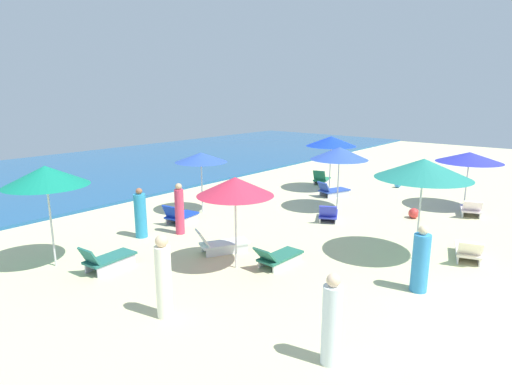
{
  "coord_description": "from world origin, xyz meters",
  "views": [
    {
      "loc": [
        -9.04,
        -0.3,
        4.46
      ],
      "look_at": [
        1.93,
        8.83,
        1.08
      ],
      "focal_mm": 29.9,
      "sensor_mm": 36.0,
      "label": 1
    }
  ],
  "objects": [
    {
      "name": "lounge_chair_1_0",
      "position": [
        -3.63,
        9.18,
        0.28
      ],
      "size": [
        1.42,
        0.69,
        0.74
      ],
      "rotation": [
        0.0,
        0.0,
        1.66
      ],
      "color": "silver",
      "rests_on": "ground_plane"
    },
    {
      "name": "beachgoer_0",
      "position": [
        -0.55,
        9.94,
        0.79
      ],
      "size": [
        0.41,
        0.41,
        1.66
      ],
      "rotation": [
        0.0,
        0.0,
        2.49
      ],
      "color": "#DC3D5E",
      "rests_on": "ground_plane"
    },
    {
      "name": "lounge_chair_0_0",
      "position": [
        3.76,
        7.01,
        0.23
      ],
      "size": [
        1.42,
        1.14,
        0.68
      ],
      "rotation": [
        0.0,
        0.0,
        2.05
      ],
      "color": "silver",
      "rests_on": "ground_plane"
    },
    {
      "name": "beachgoer_1",
      "position": [
        -4.17,
        6.15,
        0.84
      ],
      "size": [
        0.46,
        0.46,
        1.75
      ],
      "rotation": [
        0.0,
        0.0,
        0.84
      ],
      "color": "white",
      "rests_on": "ground_plane"
    },
    {
      "name": "beachgoer_4",
      "position": [
        0.28,
        2.6,
        0.72
      ],
      "size": [
        0.54,
        0.54,
        1.57
      ],
      "rotation": [
        0.0,
        0.0,
        5.64
      ],
      "color": "#328ACE",
      "rests_on": "ground_plane"
    },
    {
      "name": "umbrella_5",
      "position": [
        1.65,
        11.23,
        2.1
      ],
      "size": [
        1.93,
        1.93,
        2.28
      ],
      "color": "silver",
      "rests_on": "ground_plane"
    },
    {
      "name": "lounge_chair_5_0",
      "position": [
        0.21,
        10.85,
        0.26
      ],
      "size": [
        1.32,
        0.79,
        0.73
      ],
      "rotation": [
        0.0,
        0.0,
        1.72
      ],
      "color": "silver",
      "rests_on": "ground_plane"
    },
    {
      "name": "beachgoer_3",
      "position": [
        -1.54,
        10.63,
        0.73
      ],
      "size": [
        0.37,
        0.37,
        1.58
      ],
      "rotation": [
        0.0,
        0.0,
        4.71
      ],
      "color": "#2A90C2",
      "rests_on": "ground_plane"
    },
    {
      "name": "beach_ball_1",
      "position": [
        10.55,
        7.19,
        0.15
      ],
      "size": [
        0.31,
        0.31,
        0.31
      ],
      "primitive_type": "sphere",
      "color": "#378EDC",
      "rests_on": "ground_plane"
    },
    {
      "name": "lounge_chair_3_0",
      "position": [
        8.97,
        10.45,
        0.25
      ],
      "size": [
        1.36,
        0.91,
        0.75
      ],
      "rotation": [
        0.0,
        0.0,
        1.84
      ],
      "color": "silver",
      "rests_on": "ground_plane"
    },
    {
      "name": "umbrella_2",
      "position": [
        8.61,
        3.75,
        2.02
      ],
      "size": [
        2.44,
        2.44,
        2.22
      ],
      "color": "silver",
      "rests_on": "ground_plane"
    },
    {
      "name": "lounge_chair_3_1",
      "position": [
        7.09,
        8.74,
        0.25
      ],
      "size": [
        1.54,
        1.06,
        0.68
      ],
      "rotation": [
        0.0,
        0.0,
        1.23
      ],
      "color": "silver",
      "rests_on": "ground_plane"
    },
    {
      "name": "umbrella_6",
      "position": [
        -1.42,
        6.71,
        2.17
      ],
      "size": [
        1.95,
        1.95,
        2.4
      ],
      "color": "silver",
      "rests_on": "ground_plane"
    },
    {
      "name": "ocean",
      "position": [
        0.0,
        22.36,
        0.06
      ],
      "size": [
        60.0,
        15.29,
        0.12
      ],
      "primitive_type": "cube",
      "color": "#1F568A",
      "rests_on": "ground_plane"
    },
    {
      "name": "umbrella_1",
      "position": [
        -4.37,
        10.44,
        2.41
      ],
      "size": [
        2.09,
        2.09,
        2.67
      ],
      "color": "silver",
      "rests_on": "ground_plane"
    },
    {
      "name": "umbrella_0",
      "position": [
        5.24,
        7.49,
        2.2
      ],
      "size": [
        2.18,
        2.18,
        2.44
      ],
      "color": "silver",
      "rests_on": "ground_plane"
    },
    {
      "name": "beach_ball_0",
      "position": [
        5.98,
        4.78,
        0.19
      ],
      "size": [
        0.37,
        0.37,
        0.37
      ],
      "primitive_type": "sphere",
      "color": "red",
      "rests_on": "ground_plane"
    },
    {
      "name": "umbrella_4",
      "position": [
        2.16,
        3.34,
        2.51
      ],
      "size": [
        2.48,
        2.48,
        2.77
      ],
      "color": "silver",
      "rests_on": "ground_plane"
    },
    {
      "name": "lounge_chair_6_0",
      "position": [
        -0.6,
        5.97,
        0.23
      ],
      "size": [
        1.51,
        0.62,
        0.64
      ],
      "rotation": [
        0.0,
        0.0,
        1.53
      ],
      "color": "silver",
      "rests_on": "ground_plane"
    },
    {
      "name": "beachgoer_2",
      "position": [
        -3.37,
        2.8,
        0.76
      ],
      "size": [
        0.37,
        0.37,
        1.62
      ],
      "rotation": [
        0.0,
        0.0,
        4.84
      ],
      "color": "white",
      "rests_on": "ground_plane"
    },
    {
      "name": "umbrella_3",
      "position": [
        8.01,
        9.44,
        2.27
      ],
      "size": [
        2.27,
        2.27,
        2.5
      ],
      "color": "silver",
      "rests_on": "ground_plane"
    },
    {
      "name": "lounge_chair_6_1",
      "position": [
        -0.89,
        7.77,
        0.25
      ],
      "size": [
        1.57,
        1.18,
        0.73
      ],
      "rotation": [
        0.0,
        0.0,
        1.09
      ],
      "color": "silver",
      "rests_on": "ground_plane"
    },
    {
      "name": "lounge_chair_4_0",
      "position": [
        3.02,
        2.23,
        0.26
      ],
      "size": [
        1.58,
        1.0,
        0.71
      ],
      "rotation": [
        0.0,
        0.0,
        1.87
      ],
      "color": "silver",
      "rests_on": "ground_plane"
    },
    {
      "name": "lounge_chair_2_0",
      "position": [
        7.64,
        3.28,
        0.26
      ],
      "size": [
        1.4,
        1.0,
        0.69
      ],
      "rotation": [
        0.0,
        0.0,
        1.89
      ],
      "color": "silver",
      "rests_on": "ground_plane"
    }
  ]
}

